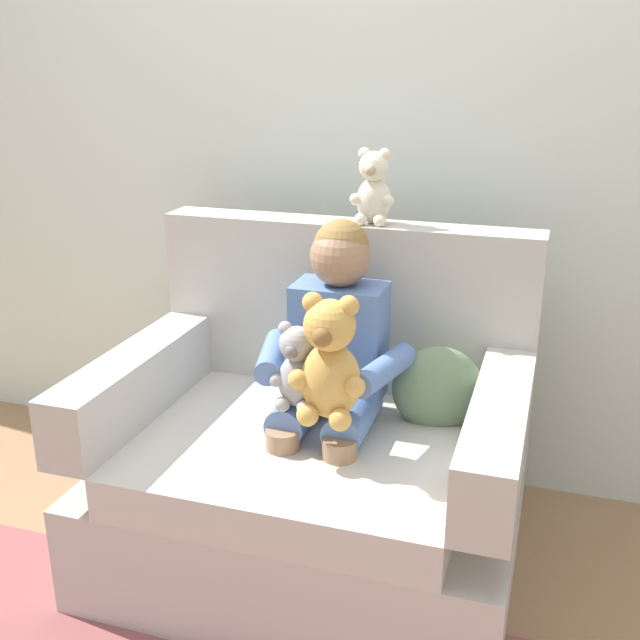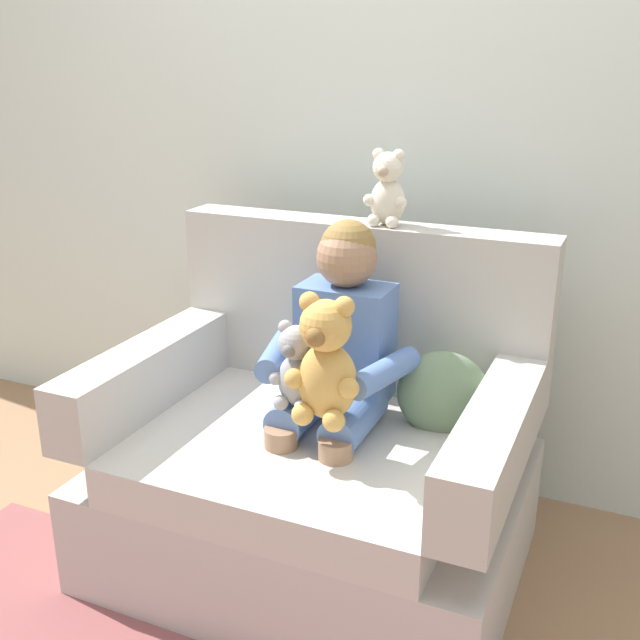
{
  "view_description": "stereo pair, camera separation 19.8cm",
  "coord_description": "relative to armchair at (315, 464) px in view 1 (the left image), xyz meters",
  "views": [
    {
      "loc": [
        0.62,
        -1.83,
        1.46
      ],
      "look_at": [
        0.04,
        -0.05,
        0.8
      ],
      "focal_mm": 42.74,
      "sensor_mm": 36.0,
      "label": 1
    },
    {
      "loc": [
        0.81,
        -1.76,
        1.46
      ],
      "look_at": [
        0.04,
        -0.05,
        0.8
      ],
      "focal_mm": 42.74,
      "sensor_mm": 36.0,
      "label": 2
    }
  ],
  "objects": [
    {
      "name": "seated_child",
      "position": [
        0.04,
        0.02,
        0.35
      ],
      "size": [
        0.45,
        0.39,
        0.82
      ],
      "rotation": [
        0.0,
        0.0,
        0.11
      ],
      "color": "#597AB7",
      "rests_on": "armchair"
    },
    {
      "name": "plush_grey",
      "position": [
        -0.01,
        -0.13,
        0.36
      ],
      "size": [
        0.14,
        0.12,
        0.24
      ],
      "rotation": [
        0.0,
        0.0,
        -0.18
      ],
      "color": "#9E9EA3",
      "rests_on": "armchair"
    },
    {
      "name": "plush_cream_on_backrest",
      "position": [
        0.08,
        0.32,
        0.77
      ],
      "size": [
        0.13,
        0.11,
        0.23
      ],
      "rotation": [
        0.0,
        0.0,
        0.27
      ],
      "color": "silver",
      "rests_on": "armchair"
    },
    {
      "name": "back_wall",
      "position": [
        0.0,
        0.65,
        0.99
      ],
      "size": [
        6.0,
        0.1,
        2.6
      ],
      "primitive_type": "cube",
      "color": "silver",
      "rests_on": "ground"
    },
    {
      "name": "throw_pillow",
      "position": [
        0.33,
        0.12,
        0.24
      ],
      "size": [
        0.28,
        0.17,
        0.26
      ],
      "primitive_type": "ellipsoid",
      "rotation": [
        0.0,
        0.0,
        0.21
      ],
      "color": "slate",
      "rests_on": "armchair"
    },
    {
      "name": "ground_plane",
      "position": [
        0.0,
        -0.04,
        -0.31
      ],
      "size": [
        8.0,
        8.0,
        0.0
      ],
      "primitive_type": "plane",
      "color": "#936D4C"
    },
    {
      "name": "armchair",
      "position": [
        0.0,
        0.0,
        0.0
      ],
      "size": [
        1.18,
        0.87,
        0.97
      ],
      "color": "#BCB7AD",
      "rests_on": "ground"
    },
    {
      "name": "plush_honey",
      "position": [
        0.1,
        -0.17,
        0.4
      ],
      "size": [
        0.2,
        0.17,
        0.34
      ],
      "rotation": [
        0.0,
        0.0,
        -0.37
      ],
      "color": "gold",
      "rests_on": "armchair"
    }
  ]
}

